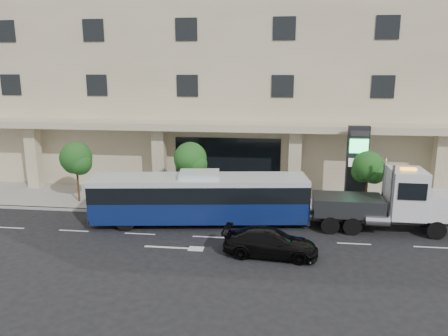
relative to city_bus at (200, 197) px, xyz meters
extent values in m
plane|color=black|center=(0.86, -0.59, -1.67)|extent=(120.00, 120.00, 0.00)
cube|color=gray|center=(0.86, 4.41, -1.59)|extent=(120.00, 6.00, 0.15)
cube|color=gray|center=(0.86, 1.41, -1.59)|extent=(120.00, 0.30, 0.15)
cube|color=tan|center=(0.86, 14.91, 8.33)|extent=(60.00, 15.00, 20.00)
cube|color=tan|center=(0.86, 6.21, 3.53)|extent=(60.00, 2.80, 0.50)
cube|color=black|center=(0.86, 7.38, 0.48)|extent=(8.00, 0.12, 4.00)
cube|color=tan|center=(-14.14, 6.21, 0.93)|extent=(0.90, 0.90, 4.90)
cube|color=tan|center=(-4.14, 6.21, 0.93)|extent=(0.90, 0.90, 4.90)
cube|color=tan|center=(5.86, 6.21, 0.93)|extent=(0.90, 0.90, 4.90)
cube|color=tan|center=(15.86, 6.21, 0.93)|extent=(0.90, 0.90, 4.90)
cylinder|color=#422B19|center=(-9.14, 3.01, -0.12)|extent=(0.14, 0.14, 2.80)
sphere|color=#14471A|center=(-9.14, 3.01, 1.60)|extent=(2.20, 2.20, 2.20)
sphere|color=#14471A|center=(-8.79, 2.81, 1.28)|extent=(1.65, 1.65, 1.65)
sphere|color=#14471A|center=(-9.44, 3.21, 1.20)|extent=(1.54, 1.54, 1.54)
cylinder|color=#422B19|center=(-1.14, 3.01, -0.05)|extent=(0.14, 0.14, 2.94)
sphere|color=#14471A|center=(-1.14, 3.01, 1.76)|extent=(2.20, 2.20, 2.20)
sphere|color=#14471A|center=(-0.79, 2.81, 1.42)|extent=(1.65, 1.65, 1.65)
sphere|color=#14471A|center=(-1.44, 3.21, 1.34)|extent=(1.54, 1.54, 1.54)
cylinder|color=#422B19|center=(10.36, 3.01, -0.15)|extent=(0.14, 0.14, 2.73)
sphere|color=#14471A|center=(10.36, 3.01, 1.53)|extent=(2.00, 2.00, 2.00)
sphere|color=#14471A|center=(10.71, 2.81, 1.21)|extent=(1.50, 1.50, 1.50)
sphere|color=#14471A|center=(10.06, 3.21, 1.14)|extent=(1.40, 1.40, 1.40)
cylinder|color=black|center=(-4.10, -1.68, -1.13)|extent=(1.11, 0.46, 1.07)
cylinder|color=black|center=(-4.40, 0.56, -1.13)|extent=(1.11, 0.46, 1.07)
cylinder|color=black|center=(3.56, -0.67, -1.13)|extent=(1.11, 0.46, 1.07)
cylinder|color=black|center=(3.27, 1.57, -1.13)|extent=(1.11, 0.46, 1.07)
cube|color=#0C1B4F|center=(0.01, 0.00, -0.65)|extent=(13.13, 4.34, 1.29)
cube|color=black|center=(0.01, 0.00, 0.48)|extent=(13.13, 4.38, 0.97)
cube|color=silver|center=(0.01, 0.00, 1.13)|extent=(13.13, 4.34, 0.32)
cube|color=silver|center=(0.01, 0.00, 1.45)|extent=(2.57, 2.01, 0.32)
cube|color=#2D3033|center=(-6.33, -0.83, -1.18)|extent=(0.49, 2.68, 0.32)
cube|color=#2D3033|center=(6.35, 0.83, -1.18)|extent=(0.49, 2.68, 0.32)
cube|color=#2D3033|center=(10.80, 0.21, -0.91)|extent=(8.05, 1.07, 0.38)
cube|color=silver|center=(13.87, 0.16, -0.01)|extent=(1.92, 2.20, 1.42)
cube|color=silver|center=(11.98, 0.19, 0.65)|extent=(1.93, 2.39, 2.74)
cube|color=black|center=(12.88, 0.17, 1.08)|extent=(0.13, 2.08, 1.13)
cylinder|color=silver|center=(10.92, -0.84, 0.89)|extent=(0.17, 0.17, 3.21)
cylinder|color=silver|center=(10.96, 1.24, 0.89)|extent=(0.17, 0.17, 3.21)
cube|color=#2D3033|center=(8.76, 0.24, -0.20)|extent=(4.01, 2.33, 1.04)
cube|color=#2D3033|center=(6.50, 0.27, -0.77)|extent=(1.52, 0.29, 0.21)
cube|color=#2D3033|center=(5.93, 0.28, -1.15)|extent=(0.26, 1.71, 0.17)
cube|color=orange|center=(11.98, 0.19, 2.07)|extent=(0.86, 0.34, 0.13)
cylinder|color=black|center=(13.48, -0.83, -1.15)|extent=(1.04, 0.32, 1.04)
cylinder|color=black|center=(13.51, 1.16, -1.15)|extent=(1.04, 0.32, 1.04)
cylinder|color=black|center=(8.94, -0.76, -1.15)|extent=(1.04, 0.32, 1.04)
cylinder|color=black|center=(8.97, 1.23, -1.15)|extent=(1.04, 0.32, 1.04)
cylinder|color=black|center=(7.71, -0.74, -1.15)|extent=(1.04, 0.32, 1.04)
cylinder|color=black|center=(7.74, 1.25, -1.15)|extent=(1.04, 0.32, 1.04)
imported|color=black|center=(4.36, -4.13, -0.97)|extent=(4.94, 2.34, 1.39)
cube|color=black|center=(9.85, 4.07, 1.23)|extent=(1.38, 0.49, 5.49)
cube|color=#23D263|center=(9.85, 3.81, 2.69)|extent=(1.19, 0.09, 0.91)
cube|color=silver|center=(9.85, 3.81, 1.59)|extent=(1.19, 0.09, 0.55)
cube|color=#262628|center=(9.85, 3.81, 3.51)|extent=(1.19, 0.09, 0.37)
camera|label=1|loc=(4.51, -24.90, 7.71)|focal=35.00mm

